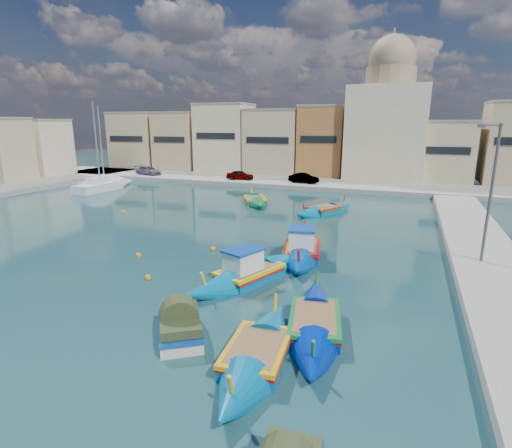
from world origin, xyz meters
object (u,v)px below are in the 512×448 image
at_px(luzzu_cyan_mid, 325,211).
at_px(luzzu_blue_south, 315,325).
at_px(luzzu_blue_cabin, 302,251).
at_px(yacht_north, 109,185).
at_px(church_block, 387,119).
at_px(quay_street_lamp, 490,193).
at_px(luzzu_turquoise_cabin, 249,274).
at_px(luzzu_green, 255,201).
at_px(luzzu_cyan_south, 257,356).
at_px(yacht_midnorth, 113,183).
at_px(tender_near, 180,327).

relative_size(luzzu_cyan_mid, luzzu_blue_south, 0.88).
distance_m(luzzu_blue_cabin, yacht_north, 33.10).
distance_m(church_block, yacht_north, 37.37).
relative_size(quay_street_lamp, luzzu_cyan_mid, 1.06).
xyz_separation_m(quay_street_lamp, luzzu_blue_south, (-7.13, -10.03, -4.09)).
height_order(luzzu_turquoise_cabin, luzzu_green, luzzu_turquoise_cabin).
xyz_separation_m(luzzu_green, luzzu_cyan_south, (9.95, -25.76, -0.00)).
bearing_deg(luzzu_blue_cabin, quay_street_lamp, 8.61).
relative_size(luzzu_blue_cabin, luzzu_blue_south, 1.02).
xyz_separation_m(luzzu_blue_cabin, yacht_midnorth, (-29.77, 18.37, 0.06)).
distance_m(church_block, luzzu_green, 25.16).
xyz_separation_m(luzzu_turquoise_cabin, luzzu_cyan_mid, (0.52, 17.10, -0.10)).
bearing_deg(luzzu_blue_south, luzzu_cyan_south, -115.86).
relative_size(church_block, yacht_midnorth, 1.78).
xyz_separation_m(luzzu_blue_cabin, luzzu_cyan_south, (1.36, -11.37, -0.12)).
relative_size(church_block, yacht_north, 1.71).
distance_m(church_block, luzzu_blue_south, 44.78).
distance_m(luzzu_blue_south, tender_near, 5.26).
xyz_separation_m(luzzu_cyan_south, yacht_midnorth, (-31.13, 29.74, 0.17)).
bearing_deg(yacht_midnorth, yacht_north, -61.62).
bearing_deg(luzzu_blue_cabin, church_block, 86.10).
distance_m(luzzu_turquoise_cabin, tender_near, 6.27).
xyz_separation_m(luzzu_turquoise_cabin, luzzu_blue_south, (4.36, -3.91, -0.09)).
height_order(luzzu_green, yacht_midnorth, yacht_midnorth).
distance_m(luzzu_blue_south, yacht_midnorth, 42.20).
relative_size(luzzu_turquoise_cabin, yacht_north, 0.79).
bearing_deg(yacht_north, quay_street_lamp, -21.17).
distance_m(luzzu_turquoise_cabin, yacht_midnorth, 36.34).
distance_m(luzzu_blue_south, luzzu_cyan_south, 3.14).
relative_size(luzzu_blue_cabin, luzzu_cyan_south, 1.14).
bearing_deg(tender_near, luzzu_cyan_south, -8.15).
bearing_deg(church_block, yacht_north, -148.54).
bearing_deg(yacht_midnorth, tender_near, -46.47).
relative_size(luzzu_turquoise_cabin, yacht_midnorth, 0.82).
bearing_deg(church_block, luzzu_turquoise_cabin, -95.76).
height_order(yacht_north, yacht_midnorth, yacht_north).
bearing_deg(tender_near, yacht_north, 134.39).
xyz_separation_m(luzzu_green, tender_near, (6.61, -25.28, 0.19)).
bearing_deg(quay_street_lamp, luzzu_blue_cabin, -171.39).
xyz_separation_m(quay_street_lamp, yacht_midnorth, (-39.63, 16.88, -3.91)).
bearing_deg(yacht_north, church_block, 31.46).
distance_m(quay_street_lamp, yacht_north, 41.56).
relative_size(luzzu_turquoise_cabin, tender_near, 2.67).
height_order(luzzu_cyan_south, yacht_midnorth, yacht_midnorth).
relative_size(quay_street_lamp, luzzu_cyan_south, 1.04).
relative_size(yacht_north, yacht_midnorth, 1.05).
bearing_deg(luzzu_blue_cabin, luzzu_blue_south, -72.26).
bearing_deg(quay_street_lamp, tender_near, -133.71).
distance_m(quay_street_lamp, luzzu_turquoise_cabin, 13.62).
xyz_separation_m(luzzu_cyan_mid, tender_near, (-0.87, -23.36, 0.21)).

